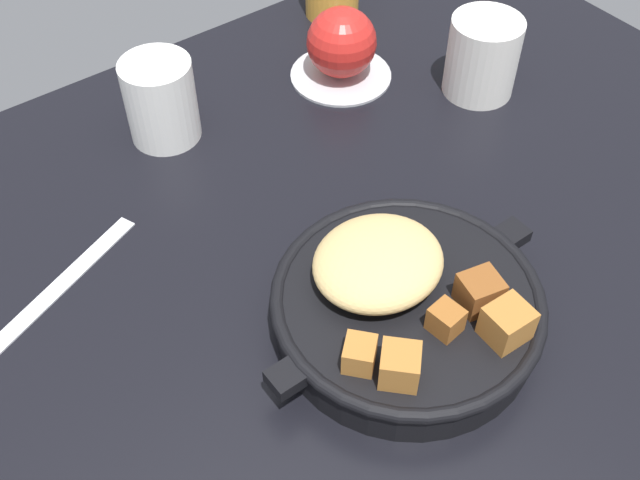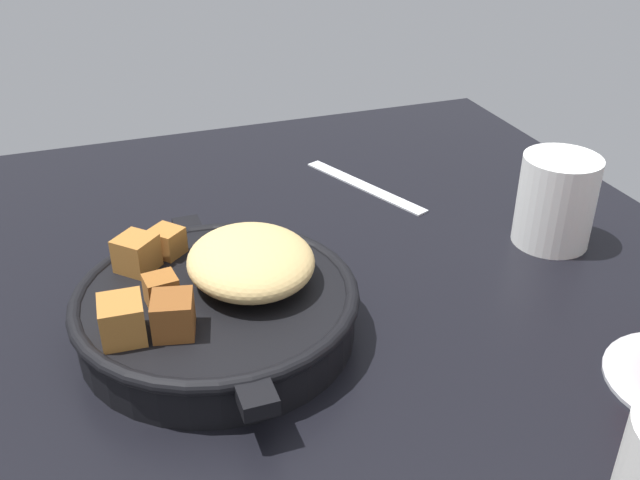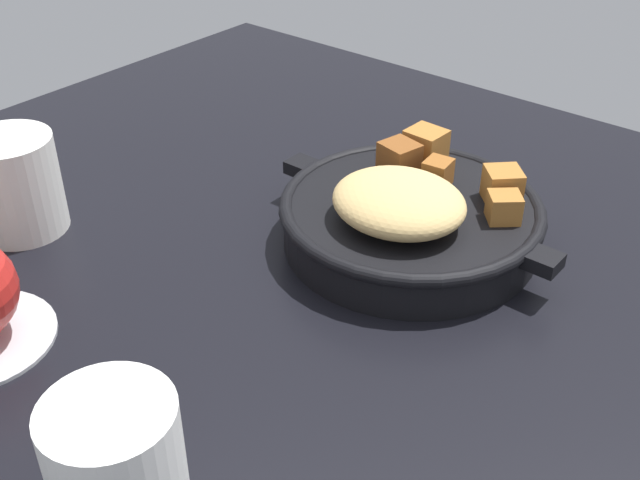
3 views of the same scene
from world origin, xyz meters
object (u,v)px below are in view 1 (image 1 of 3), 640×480
Objects in this scene: red_apple at (342,42)px; ceramic_mug_white at (482,57)px; cast_iron_skillet at (404,303)px; white_creamer_pitcher at (161,100)px; butter_knife at (63,283)px.

red_apple is 0.89× the size of ceramic_mug_white.
cast_iron_skillet is at bearing -119.64° from red_apple.
ceramic_mug_white is at bearing -46.25° from red_apple.
white_creamer_pitcher is at bearing 155.88° from ceramic_mug_white.
white_creamer_pitcher is (-3.60, 33.30, 1.46)cm from cast_iron_skillet.
red_apple is at bearing 133.75° from ceramic_mug_white.
white_creamer_pitcher reaches higher than butter_knife.
butter_knife is at bearing -166.37° from red_apple.
red_apple reaches higher than cast_iron_skillet.
butter_knife is at bearing 134.76° from cast_iron_skillet.
ceramic_mug_white is (48.71, -1.83, 4.17)cm from butter_knife.
red_apple is 39.45cm from butter_knife.
white_creamer_pitcher is (-20.83, 3.00, -0.09)cm from red_apple.
ceramic_mug_white and white_creamer_pitcher have the same top height.
cast_iron_skillet is at bearing -67.45° from butter_knife.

